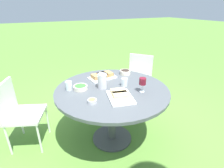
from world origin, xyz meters
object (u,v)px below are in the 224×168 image
water_pitcher (102,81)px  wine_glass (143,82)px  chair_near_left (138,75)px  dining_table (112,96)px  chair_near_right (18,110)px

water_pitcher → wine_glass: (-0.37, 0.31, 0.04)m
chair_near_left → water_pitcher: size_ratio=4.85×
dining_table → chair_near_left: chair_near_left is taller
dining_table → water_pitcher: bearing=-35.3°
chair_near_left → wine_glass: bearing=56.3°
water_pitcher → wine_glass: water_pitcher is taller
chair_near_right → wine_glass: (-1.36, 0.69, 0.38)m
chair_near_left → chair_near_right: size_ratio=1.00×
dining_table → wine_glass: size_ratio=7.98×
chair_near_right → water_pitcher: 1.11m
dining_table → chair_near_left: (-0.93, -0.74, -0.15)m
dining_table → water_pitcher: (0.10, -0.07, 0.20)m
chair_near_right → chair_near_left: bearing=-171.7°
wine_glass → chair_near_right: bearing=-26.9°
water_pitcher → chair_near_right: bearing=-21.1°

